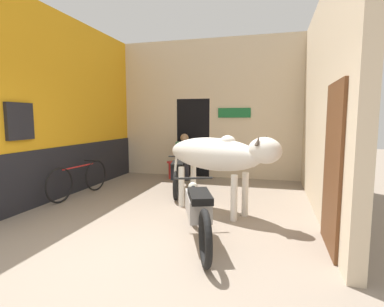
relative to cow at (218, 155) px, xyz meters
The scene contains 10 objects.
ground_plane 2.39m from the cow, 112.75° to the right, with size 30.00×30.00×0.00m, color gray.
wall_left_shopfront 3.57m from the cow, behind, with size 0.25×5.14×3.82m.
wall_back_with_doorway 3.57m from the cow, 106.07° to the left, with size 5.00×0.93×3.82m.
wall_right_with_door 2.02m from the cow, 16.73° to the left, with size 0.22×5.14×3.82m.
cow is the anchor object (origin of this frame).
motorcycle_near 1.43m from the cow, 91.24° to the right, with size 0.87×1.97×0.77m.
motorcycle_far 1.80m from the cow, 131.33° to the left, with size 0.70×2.05×0.75m.
bicycle 3.12m from the cow, behind, with size 0.44×1.80×0.72m.
shopkeeper_seated 2.98m from the cow, 118.00° to the left, with size 0.44×0.34×1.24m.
plastic_stool 3.27m from the cow, 123.18° to the left, with size 0.31×0.31×0.47m.
Camera 1 is at (1.75, -3.09, 1.66)m, focal length 28.00 mm.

